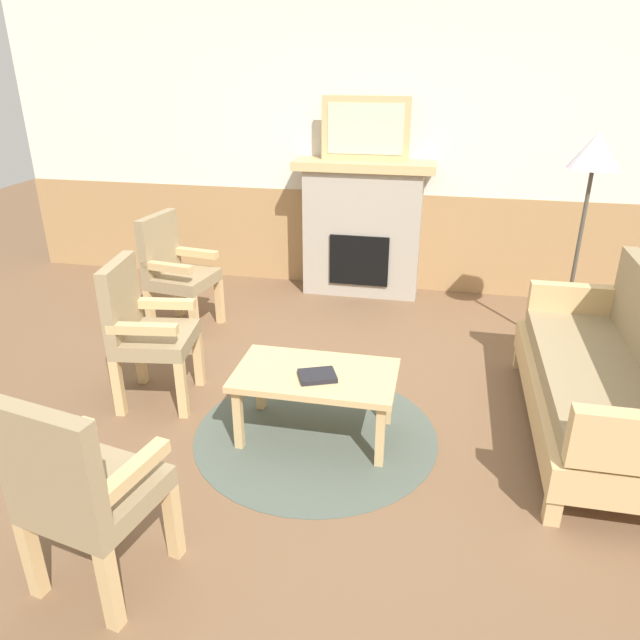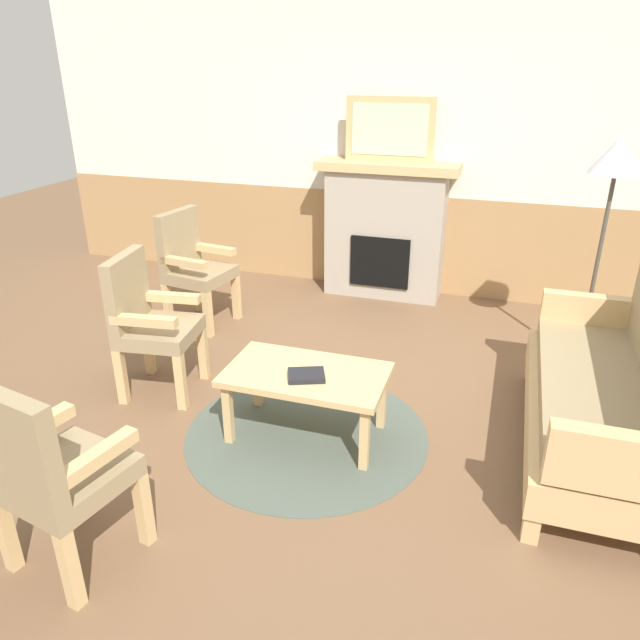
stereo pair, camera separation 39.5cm
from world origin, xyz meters
name	(u,v)px [view 1 (the left image)]	position (x,y,z in m)	size (l,w,h in m)	color
ground_plane	(309,419)	(0.00, 0.00, 0.00)	(14.00, 14.00, 0.00)	brown
wall_back	(368,153)	(0.00, 2.60, 1.31)	(7.20, 0.14, 2.70)	silver
fireplace	(363,228)	(0.00, 2.35, 0.65)	(1.30, 0.44, 1.28)	#A39989
framed_picture	(365,129)	(0.00, 2.35, 1.56)	(0.80, 0.04, 0.56)	tan
couch	(602,379)	(1.75, 0.18, 0.40)	(0.70, 1.80, 0.98)	tan
coffee_table	(316,380)	(0.08, -0.16, 0.39)	(0.96, 0.56, 0.44)	tan
round_rug	(316,434)	(0.08, -0.16, 0.00)	(1.51, 1.51, 0.01)	#4C564C
book_on_table	(317,376)	(0.10, -0.23, 0.46)	(0.21, 0.16, 0.03)	black
armchair_near_fireplace	(144,327)	(-1.11, 0.03, 0.54)	(0.54, 0.54, 0.98)	tan
armchair_by_window_left	(174,268)	(-1.41, 1.17, 0.54)	(0.55, 0.55, 0.98)	tan
armchair_front_left	(81,487)	(-0.62, -1.48, 0.54)	(0.57, 0.57, 0.98)	tan
floor_lamp_by_couch	(593,165)	(1.75, 1.39, 1.45)	(0.36, 0.36, 1.68)	#332D28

